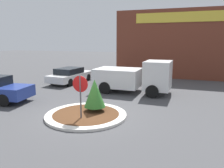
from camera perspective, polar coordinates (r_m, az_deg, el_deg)
ground_plane at (r=10.74m, az=-6.77°, el=-8.32°), size 120.00×120.00×0.00m
traffic_island at (r=10.71m, az=-6.78°, el=-8.01°), size 3.90×3.90×0.13m
stop_sign at (r=9.83m, az=-8.27°, el=-1.43°), size 0.74×0.07×2.08m
island_shrub at (r=10.82m, az=-4.55°, el=-2.41°), size 1.06×1.06×1.60m
utility_truck at (r=15.28m, az=5.91°, el=1.86°), size 5.26×2.49×2.26m
storefront_building at (r=24.46m, az=18.88°, el=9.85°), size 13.47×6.07×6.51m
parked_sedan_white at (r=19.26m, az=-10.81°, el=2.31°), size 2.29×4.72×1.31m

